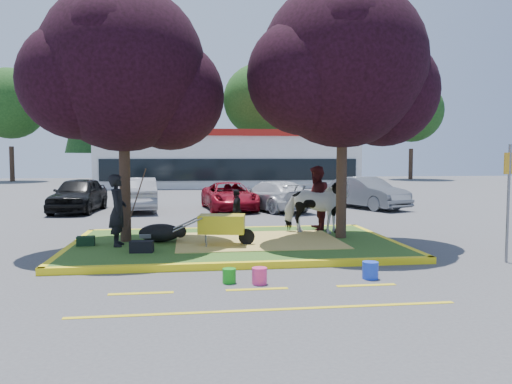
{
  "coord_description": "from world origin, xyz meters",
  "views": [
    {
      "loc": [
        -1.18,
        -12.74,
        2.32
      ],
      "look_at": [
        0.62,
        0.5,
        1.39
      ],
      "focal_mm": 35.0,
      "sensor_mm": 36.0,
      "label": 1
    }
  ],
  "objects": [
    {
      "name": "ground",
      "position": [
        0.0,
        0.0,
        0.0
      ],
      "size": [
        90.0,
        90.0,
        0.0
      ],
      "primitive_type": "plane",
      "color": "#424244",
      "rests_on": "ground"
    },
    {
      "name": "median_island",
      "position": [
        0.0,
        0.0,
        0.07
      ],
      "size": [
        8.0,
        5.0,
        0.15
      ],
      "primitive_type": "cube",
      "color": "#31581B",
      "rests_on": "ground"
    },
    {
      "name": "curb_near",
      "position": [
        0.0,
        -2.58,
        0.07
      ],
      "size": [
        8.3,
        0.16,
        0.15
      ],
      "primitive_type": "cube",
      "color": "yellow",
      "rests_on": "ground"
    },
    {
      "name": "curb_far",
      "position": [
        0.0,
        2.58,
        0.07
      ],
      "size": [
        8.3,
        0.16,
        0.15
      ],
      "primitive_type": "cube",
      "color": "yellow",
      "rests_on": "ground"
    },
    {
      "name": "curb_left",
      "position": [
        -4.08,
        0.0,
        0.07
      ],
      "size": [
        0.16,
        5.3,
        0.15
      ],
      "primitive_type": "cube",
      "color": "yellow",
      "rests_on": "ground"
    },
    {
      "name": "curb_right",
      "position": [
        4.08,
        0.0,
        0.07
      ],
      "size": [
        0.16,
        5.3,
        0.15
      ],
      "primitive_type": "cube",
      "color": "yellow",
      "rests_on": "ground"
    },
    {
      "name": "straw_bedding",
      "position": [
        0.6,
        0.0,
        0.15
      ],
      "size": [
        4.2,
        3.0,
        0.01
      ],
      "primitive_type": "cube",
      "color": "#E7D25F",
      "rests_on": "median_island"
    },
    {
      "name": "tree_purple_left",
      "position": [
        -2.78,
        0.38,
        4.36
      ],
      "size": [
        5.06,
        4.2,
        6.51
      ],
      "color": "black",
      "rests_on": "median_island"
    },
    {
      "name": "tree_purple_right",
      "position": [
        2.92,
        0.18,
        4.56
      ],
      "size": [
        5.3,
        4.4,
        6.82
      ],
      "color": "black",
      "rests_on": "median_island"
    },
    {
      "name": "fire_lane_stripe_a",
      "position": [
        -2.0,
        -4.2,
        0.0
      ],
      "size": [
        1.1,
        0.12,
        0.01
      ],
      "primitive_type": "cube",
      "color": "yellow",
      "rests_on": "ground"
    },
    {
      "name": "fire_lane_stripe_b",
      "position": [
        0.0,
        -4.2,
        0.0
      ],
      "size": [
        1.1,
        0.12,
        0.01
      ],
      "primitive_type": "cube",
      "color": "yellow",
      "rests_on": "ground"
    },
    {
      "name": "fire_lane_stripe_c",
      "position": [
        2.0,
        -4.2,
        0.0
      ],
      "size": [
        1.1,
        0.12,
        0.01
      ],
      "primitive_type": "cube",
      "color": "yellow",
      "rests_on": "ground"
    },
    {
      "name": "fire_lane_long",
      "position": [
        0.0,
        -5.4,
        0.0
      ],
      "size": [
        6.0,
        0.1,
        0.01
      ],
      "primitive_type": "cube",
      "color": "yellow",
      "rests_on": "ground"
    },
    {
      "name": "retail_building",
      "position": [
        2.0,
        27.98,
        2.25
      ],
      "size": [
        20.4,
        8.4,
        4.4
      ],
      "color": "silver",
      "rests_on": "ground"
    },
    {
      "name": "treeline",
      "position": [
        1.23,
        37.61,
        7.73
      ],
      "size": [
        46.58,
        7.8,
        14.63
      ],
      "color": "black",
      "rests_on": "ground"
    },
    {
      "name": "cow",
      "position": [
        2.41,
        1.02,
        0.94
      ],
      "size": [
        2.05,
        1.46,
        1.58
      ],
      "primitive_type": "imported",
      "rotation": [
        0.0,
        0.0,
        1.21
      ],
      "color": "white",
      "rests_on": "median_island"
    },
    {
      "name": "calf",
      "position": [
        -1.92,
        0.17,
        0.38
      ],
      "size": [
        1.08,
        0.62,
        0.47
      ],
      "primitive_type": "ellipsoid",
      "rotation": [
        0.0,
        0.0,
        0.01
      ],
      "color": "black",
      "rests_on": "median_island"
    },
    {
      "name": "handler",
      "position": [
        -2.9,
        -0.29,
        1.03
      ],
      "size": [
        0.44,
        0.65,
        1.76
      ],
      "primitive_type": "imported",
      "rotation": [
        0.0,
        0.0,
        1.6
      ],
      "color": "black",
      "rests_on": "median_island"
    },
    {
      "name": "visitor_a",
      "position": [
        2.59,
        1.65,
        1.11
      ],
      "size": [
        0.84,
        1.02,
        1.92
      ],
      "primitive_type": "imported",
      "rotation": [
        0.0,
        0.0,
        -1.7
      ],
      "color": "#411214",
      "rests_on": "median_island"
    },
    {
      "name": "visitor_b",
      "position": [
        0.24,
        1.98,
        0.76
      ],
      "size": [
        0.47,
        0.76,
        1.21
      ],
      "primitive_type": "imported",
      "rotation": [
        0.0,
        0.0,
        -1.83
      ],
      "color": "black",
      "rests_on": "median_island"
    },
    {
      "name": "wheelbarrow",
      "position": [
        -0.36,
        -0.58,
        0.67
      ],
      "size": [
        2.01,
        0.84,
        0.76
      ],
      "rotation": [
        0.0,
        0.0,
        -0.17
      ],
      "color": "black",
      "rests_on": "median_island"
    },
    {
      "name": "gear_bag_dark",
      "position": [
        -2.25,
        -1.22,
        0.28
      ],
      "size": [
        0.54,
        0.33,
        0.26
      ],
      "primitive_type": "cube",
      "rotation": [
        0.0,
        0.0,
        -0.1
      ],
      "color": "black",
      "rests_on": "median_island"
    },
    {
      "name": "gear_bag_green",
      "position": [
        -3.7,
        -0.13,
        0.26
      ],
      "size": [
        0.45,
        0.3,
        0.23
      ],
      "primitive_type": "cube",
      "rotation": [
        0.0,
        0.0,
        0.09
      ],
      "color": "black",
      "rests_on": "median_island"
    },
    {
      "name": "sign_post",
      "position": [
        5.77,
        -2.7,
        1.62
      ],
      "size": [
        0.35,
        0.17,
        2.6
      ],
      "rotation": [
        0.0,
        0.0,
        0.39
      ],
      "color": "slate",
      "rests_on": "ground"
    },
    {
      "name": "bucket_green",
      "position": [
        -0.45,
        -3.68,
        0.13
      ],
      "size": [
        0.32,
        0.32,
        0.27
      ],
      "primitive_type": "cylinder",
      "rotation": [
        0.0,
        0.0,
        -0.34
      ],
      "color": "#18A01B",
      "rests_on": "ground"
    },
    {
      "name": "bucket_pink",
      "position": [
        0.1,
        -3.83,
        0.15
      ],
      "size": [
        0.3,
        0.3,
        0.3
      ],
      "primitive_type": "cylinder",
      "rotation": [
        0.0,
        0.0,
        -0.08
      ],
      "color": "#F63684",
      "rests_on": "ground"
    },
    {
      "name": "bucket_blue",
      "position": [
        2.25,
        -3.73,
        0.16
      ],
      "size": [
        0.33,
        0.33,
        0.33
      ],
      "primitive_type": "cylinder",
      "rotation": [
        0.0,
        0.0,
        -0.07
      ],
      "color": "blue",
      "rests_on": "ground"
    },
    {
      "name": "car_black",
      "position": [
        -5.81,
        9.17,
        0.74
      ],
      "size": [
        2.03,
        4.43,
        1.47
      ],
      "primitive_type": "imported",
      "rotation": [
        0.0,
        0.0,
        -0.07
      ],
      "color": "black",
      "rests_on": "ground"
    },
    {
      "name": "car_silver",
      "position": [
        -3.38,
        9.27,
        0.72
      ],
      "size": [
        2.03,
        4.53,
        1.44
      ],
      "primitive_type": "imported",
      "rotation": [
        0.0,
        0.0,
        3.26
      ],
      "color": "gray",
      "rests_on": "ground"
    },
    {
      "name": "car_red",
      "position": [
        0.6,
        9.06,
        0.61
      ],
      "size": [
        2.45,
        4.58,
        1.22
      ],
      "primitive_type": "imported",
      "rotation": [
        0.0,
        0.0,
        0.1
      ],
      "color": "maroon",
      "rests_on": "ground"
    },
    {
      "name": "car_white",
      "position": [
        2.43,
        8.59,
        0.65
      ],
      "size": [
        3.46,
        4.8,
        1.29
      ],
      "primitive_type": "imported",
      "rotation": [
        0.0,
        0.0,
        3.56
      ],
      "color": "silver",
      "rests_on": "ground"
    },
    {
      "name": "car_grey",
      "position": [
        6.83,
        8.99,
        0.71
      ],
      "size": [
        3.11,
        4.55,
        1.42
      ],
      "primitive_type": "imported",
      "rotation": [
        0.0,
        0.0,
        0.41
      ],
      "color": "slate",
      "rests_on": "ground"
    }
  ]
}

